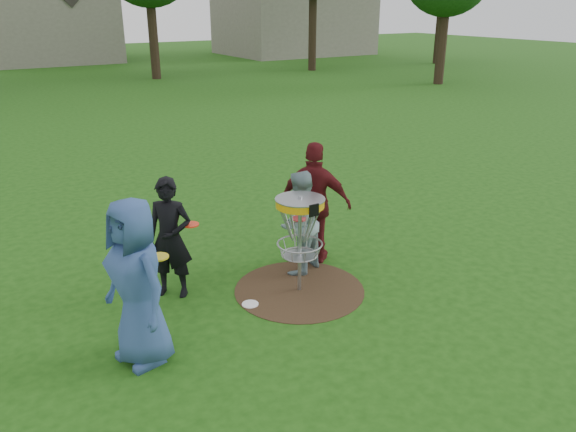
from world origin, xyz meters
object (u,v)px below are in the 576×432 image
player_blue (137,283)px  disc_golf_basket (300,222)px  player_black (170,238)px  player_grey (299,223)px  player_maroon (315,203)px

player_blue → disc_golf_basket: 2.37m
player_black → disc_golf_basket: size_ratio=1.19×
player_black → player_grey: 1.85m
player_blue → player_black: (0.82, 1.24, -0.12)m
player_maroon → disc_golf_basket: (-0.72, -0.70, 0.09)m
player_blue → player_black: size_ratio=1.15×
player_grey → player_maroon: player_maroon is taller
player_blue → player_black: bearing=131.4°
player_black → disc_golf_basket: (1.51, -0.81, 0.19)m
player_maroon → player_black: bearing=42.9°
player_blue → player_grey: bearing=94.4°
disc_golf_basket → player_black: bearing=151.8°
player_grey → disc_golf_basket: player_grey is taller
player_maroon → player_grey: bearing=71.5°
player_black → player_blue: bearing=-83.9°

